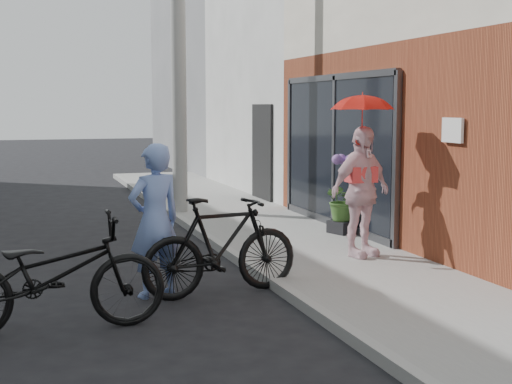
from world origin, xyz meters
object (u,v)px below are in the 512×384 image
utility_pole (178,31)px  officer (155,221)px  kimono_woman (361,192)px  planter (343,227)px  bike_right (221,246)px  bike_left (52,275)px

utility_pole → officer: (-1.53, -5.50, -2.65)m
kimono_woman → planter: kimono_woman is taller
utility_pole → bike_right: (-0.82, -5.68, -2.94)m
bike_right → planter: size_ratio=4.96×
utility_pole → bike_right: 6.45m
planter → kimono_woman: bearing=-108.4°
bike_left → bike_right: 2.02m
utility_pole → kimono_woman: size_ratio=4.04×
bike_left → planter: bike_left is taller
utility_pole → planter: 4.94m
officer → kimono_woman: size_ratio=0.99×
utility_pole → planter: size_ratio=18.69×
utility_pole → bike_right: size_ratio=3.77×
planter → bike_left: bearing=-144.2°
officer → utility_pole: bearing=-122.9°
bike_right → kimono_woman: bearing=-75.8°
officer → bike_right: size_ratio=0.92×
bike_left → officer: bearing=-50.3°
officer → bike_left: bearing=22.5°
officer → kimono_woman: (2.88, 0.69, 0.13)m
officer → bike_right: (0.71, -0.18, -0.30)m
bike_left → kimono_woman: (4.03, 1.65, 0.43)m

